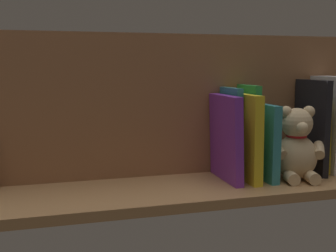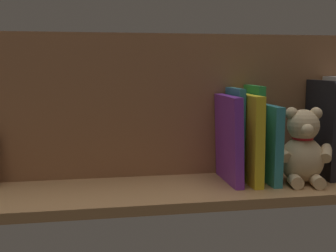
# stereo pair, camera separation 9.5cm
# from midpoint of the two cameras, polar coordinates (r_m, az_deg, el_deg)

# --- Properties ---
(ground_plane) EXTENTS (1.08, 0.25, 0.02)m
(ground_plane) POSITION_cam_midpoint_polar(r_m,az_deg,el_deg) (0.98, 2.80, -8.71)
(ground_plane) COLOR #A87A4C
(shelf_back_panel) EXTENTS (1.08, 0.02, 0.35)m
(shelf_back_panel) POSITION_cam_midpoint_polar(r_m,az_deg,el_deg) (1.05, 1.61, 2.74)
(shelf_back_panel) COLOR #976440
(shelf_back_panel) RESTS_ON ground_plane
(book_0) EXTENTS (0.02, 0.11, 0.18)m
(book_0) POSITION_cam_midpoint_polar(r_m,az_deg,el_deg) (1.15, 22.65, -1.62)
(book_0) COLOR yellow
(book_0) RESTS_ON ground_plane
(book_1) EXTENTS (0.02, 0.14, 0.24)m
(book_1) POSITION_cam_midpoint_polar(r_m,az_deg,el_deg) (1.12, 22.16, -0.37)
(book_1) COLOR black
(book_1) RESTS_ON ground_plane
(teddy_bear) EXTENTS (0.14, 0.13, 0.18)m
(teddy_bear) POSITION_cam_midpoint_polar(r_m,az_deg,el_deg) (1.05, 20.11, -3.04)
(teddy_bear) COLOR #D1B284
(teddy_bear) RESTS_ON ground_plane
(book_2) EXTENTS (0.02, 0.16, 0.18)m
(book_2) POSITION_cam_midpoint_polar(r_m,az_deg,el_deg) (1.05, 15.55, -2.17)
(book_2) COLOR teal
(book_2) RESTS_ON ground_plane
(book_3) EXTENTS (0.02, 0.10, 0.23)m
(book_3) POSITION_cam_midpoint_polar(r_m,az_deg,el_deg) (1.06, 13.86, -0.81)
(book_3) COLOR green
(book_3) RESTS_ON ground_plane
(book_4) EXTENTS (0.02, 0.16, 0.21)m
(book_4) POSITION_cam_midpoint_polar(r_m,az_deg,el_deg) (1.03, 13.26, -1.62)
(book_4) COLOR yellow
(book_4) RESTS_ON ground_plane
(book_5) EXTENTS (0.02, 0.10, 0.22)m
(book_5) POSITION_cam_midpoint_polar(r_m,az_deg,el_deg) (1.04, 11.51, -1.05)
(book_5) COLOR teal
(book_5) RESTS_ON ground_plane
(book_6) EXTENTS (0.03, 0.15, 0.20)m
(book_6) POSITION_cam_midpoint_polar(r_m,az_deg,el_deg) (1.01, 10.81, -1.75)
(book_6) COLOR purple
(book_6) RESTS_ON ground_plane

